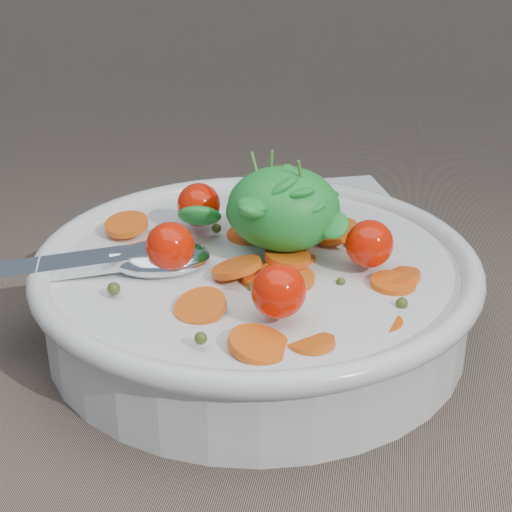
# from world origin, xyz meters

# --- Properties ---
(ground) EXTENTS (6.00, 6.00, 0.00)m
(ground) POSITION_xyz_m (0.00, 0.00, 0.00)
(ground) COLOR #776455
(ground) RESTS_ON ground
(bowl) EXTENTS (0.34, 0.31, 0.13)m
(bowl) POSITION_xyz_m (0.01, 0.01, 0.04)
(bowl) COLOR silver
(bowl) RESTS_ON ground
(napkin) EXTENTS (0.20, 0.19, 0.01)m
(napkin) POSITION_xyz_m (0.03, 0.24, 0.00)
(napkin) COLOR white
(napkin) RESTS_ON ground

